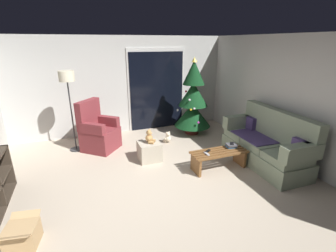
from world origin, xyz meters
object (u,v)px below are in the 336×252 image
remote_black (207,151)px  teddy_bear_honey (149,137)px  teddy_bear_cream_by_tree (168,138)px  book_stack (231,146)px  cardboard_box_open_near_shelf (22,235)px  floor_lamp (68,84)px  armchair (98,132)px  ottoman (149,151)px  remote_silver (207,154)px  cell_phone (232,143)px  coffee_table (219,157)px  christmas_tree (193,101)px  couch (267,144)px

remote_black → teddy_bear_honey: 1.20m
teddy_bear_cream_by_tree → book_stack: bearing=-61.8°
teddy_bear_cream_by_tree → cardboard_box_open_near_shelf: size_ratio=0.53×
remote_black → floor_lamp: (-2.36, 1.84, 1.13)m
teddy_bear_cream_by_tree → armchair: bearing=172.3°
armchair → teddy_bear_honey: size_ratio=3.96×
floor_lamp → cardboard_box_open_near_shelf: bearing=-103.6°
armchair → ottoman: 1.33m
armchair → teddy_bear_cream_by_tree: size_ratio=3.96×
remote_silver → teddy_bear_honey: (-0.85, 0.85, 0.13)m
cell_phone → teddy_bear_honey: (-1.47, 0.75, 0.06)m
book_stack → teddy_bear_cream_by_tree: size_ratio=0.76×
cell_phone → teddy_bear_cream_by_tree: cell_phone is taller
remote_black → coffee_table: bearing=-134.0°
coffee_table → cell_phone: size_ratio=7.64×
christmas_tree → armchair: (-2.44, -0.15, -0.48)m
christmas_tree → couch: bearing=-72.0°
cardboard_box_open_near_shelf → ottoman: bearing=37.9°
couch → book_stack: size_ratio=9.02×
remote_silver → armchair: (-1.78, 1.79, 0.02)m
armchair → floor_lamp: floor_lamp is taller
teddy_bear_honey → remote_silver: bearing=-45.0°
remote_silver → cell_phone: bearing=8.6°
couch → cell_phone: bearing=164.3°
remote_silver → book_stack: (0.61, 0.10, 0.03)m
book_stack → floor_lamp: (-2.90, 1.83, 1.10)m
remote_silver → cell_phone: cell_phone is taller
coffee_table → ottoman: bearing=144.2°
ottoman → teddy_bear_honey: teddy_bear_honey is taller
coffee_table → floor_lamp: bearing=143.7°
teddy_bear_cream_by_tree → christmas_tree: bearing=23.6°
book_stack → cardboard_box_open_near_shelf: size_ratio=0.41×
cardboard_box_open_near_shelf → remote_silver: bearing=14.5°
coffee_table → remote_silver: remote_silver is taller
christmas_tree → remote_silver: bearing=-108.7°
book_stack → remote_silver: bearing=-170.5°
book_stack → armchair: size_ratio=0.19×
remote_silver → floor_lamp: size_ratio=0.09×
coffee_table → teddy_bear_cream_by_tree: coffee_table is taller
armchair → ottoman: (0.92, -0.94, -0.21)m
christmas_tree → floor_lamp: christmas_tree is taller
armchair → teddy_bear_honey: armchair is taller
floor_lamp → teddy_bear_cream_by_tree: floor_lamp is taller
book_stack → ottoman: size_ratio=0.49×
couch → armchair: size_ratio=1.74×
armchair → cell_phone: bearing=-35.0°
christmas_tree → floor_lamp: size_ratio=1.12×
armchair → teddy_bear_honey: bearing=-45.3°
teddy_bear_honey → cardboard_box_open_near_shelf: 2.67m
christmas_tree → teddy_bear_honey: (-1.51, -1.09, -0.37)m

